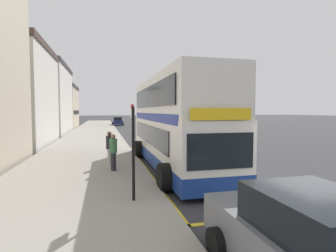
{
  "coord_description": "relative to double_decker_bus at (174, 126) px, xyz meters",
  "views": [
    {
      "loc": [
        -5.88,
        -6.12,
        2.81
      ],
      "look_at": [
        -2.26,
        8.61,
        1.94
      ],
      "focal_mm": 28.17,
      "sensor_mm": 36.0,
      "label": 1
    }
  ],
  "objects": [
    {
      "name": "ground_plane",
      "position": [
        2.46,
        25.4,
        -2.06
      ],
      "size": [
        260.0,
        260.0,
        0.0
      ],
      "primitive_type": "plane",
      "color": "#333335"
    },
    {
      "name": "pavement_near",
      "position": [
        -4.54,
        25.4,
        -1.99
      ],
      "size": [
        6.0,
        76.0,
        0.14
      ],
      "primitive_type": "cube",
      "color": "gray",
      "rests_on": "ground"
    },
    {
      "name": "double_decker_bus",
      "position": [
        0.0,
        0.0,
        0.0
      ],
      "size": [
        3.19,
        10.96,
        4.4
      ],
      "color": "white",
      "rests_on": "ground"
    },
    {
      "name": "bus_bay_markings",
      "position": [
        -0.04,
        0.21,
        -2.06
      ],
      "size": [
        3.01,
        14.05,
        0.01
      ],
      "color": "yellow",
      "rests_on": "ground"
    },
    {
      "name": "bus_stop_sign",
      "position": [
        -2.57,
        -4.89,
        -0.26
      ],
      "size": [
        0.09,
        0.51,
        2.87
      ],
      "color": "black",
      "rests_on": "pavement_near"
    },
    {
      "name": "terrace_far",
      "position": [
        -12.08,
        22.22,
        2.18
      ],
      "size": [
        8.84,
        11.67,
        8.46
      ],
      "color": "silver",
      "rests_on": "ground"
    },
    {
      "name": "terrace_end",
      "position": [
        -12.49,
        33.19,
        1.43
      ],
      "size": [
        9.68,
        9.76,
        7.86
      ],
      "color": "beige",
      "rests_on": "ground"
    },
    {
      "name": "parked_car_teal_across",
      "position": [
        5.06,
        38.47,
        -1.26
      ],
      "size": [
        2.09,
        4.2,
        1.62
      ],
      "rotation": [
        0.0,
        0.0,
        3.12
      ],
      "color": "#196066",
      "rests_on": "ground"
    },
    {
      "name": "parked_car_navy_ahead",
      "position": [
        -0.72,
        39.39,
        -1.26
      ],
      "size": [
        2.09,
        4.2,
        1.62
      ],
      "rotation": [
        0.0,
        0.0,
        -0.02
      ],
      "color": "navy",
      "rests_on": "ground"
    },
    {
      "name": "parked_car_grey_kerbside",
      "position": [
        -0.43,
        -9.55,
        -1.26
      ],
      "size": [
        2.09,
        4.2,
        1.62
      ],
      "rotation": [
        0.0,
        0.0,
        3.16
      ],
      "color": "slate",
      "rests_on": "ground"
    },
    {
      "name": "pedestrian_waiting_near_sign",
      "position": [
        -3.01,
        -0.79,
        -1.03
      ],
      "size": [
        0.34,
        0.34,
        1.65
      ],
      "color": "#26262D",
      "rests_on": "pavement_near"
    },
    {
      "name": "pedestrian_further_back",
      "position": [
        -3.15,
        0.42,
        -1.01
      ],
      "size": [
        0.34,
        0.34,
        1.68
      ],
      "color": "#B7B2AD",
      "rests_on": "pavement_near"
    }
  ]
}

